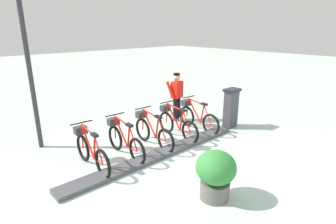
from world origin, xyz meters
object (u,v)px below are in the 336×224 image
bike_docked_3 (124,140)px  planter_bush (216,173)px  payment_kiosk (231,107)px  bike_docked_0 (197,117)px  bike_docked_2 (152,131)px  worker_near_rack (177,95)px  bike_docked_1 (176,123)px  bike_docked_4 (91,151)px  lamp_post (25,42)px

bike_docked_3 → planter_bush: 2.68m
payment_kiosk → planter_bush: bearing=121.4°
bike_docked_0 → bike_docked_2: (0.00, 1.81, 0.00)m
worker_near_rack → bike_docked_1: bearing=135.5°
bike_docked_0 → bike_docked_4: (0.00, 3.63, 0.00)m
planter_bush → bike_docked_2: bearing=-13.2°
worker_near_rack → lamp_post: 4.76m
bike_docked_0 → planter_bush: (-2.67, 2.44, 0.11)m
bike_docked_3 → bike_docked_4: same height
bike_docked_4 → bike_docked_3: bearing=-90.0°
payment_kiosk → bike_docked_3: (0.57, 3.71, -0.24)m
bike_docked_0 → bike_docked_2: 1.81m
bike_docked_4 → planter_bush: size_ratio=1.77×
bike_docked_0 → lamp_post: bearing=64.5°
bike_docked_4 → lamp_post: size_ratio=0.40×
bike_docked_2 → bike_docked_1: bearing=-90.0°
bike_docked_1 → lamp_post: (1.97, 3.22, 2.35)m
payment_kiosk → worker_near_rack: bearing=26.6°
payment_kiosk → bike_docked_2: bearing=78.5°
worker_near_rack → planter_bush: size_ratio=1.71×
bike_docked_4 → worker_near_rack: size_ratio=1.04×
bike_docked_3 → bike_docked_4: 0.91m
lamp_post → bike_docked_3: bearing=-144.5°
worker_near_rack → lamp_post: lamp_post is taller
bike_docked_0 → bike_docked_3: same height
bike_docked_0 → planter_bush: bearing=137.6°
bike_docked_0 → bike_docked_1: (0.00, 0.91, 0.00)m
bike_docked_2 → lamp_post: size_ratio=0.40×
bike_docked_3 → lamp_post: size_ratio=0.40×
bike_docked_0 → bike_docked_4: 3.63m
lamp_post → bike_docked_0: bearing=-115.5°
bike_docked_1 → planter_bush: bike_docked_1 is taller
bike_docked_4 → payment_kiosk: bearing=-97.1°
lamp_post → bike_docked_1: bearing=-121.5°
bike_docked_1 → bike_docked_3: (0.00, 1.81, 0.00)m
lamp_post → planter_bush: bearing=-160.0°
payment_kiosk → worker_near_rack: (1.66, 0.83, 0.24)m
bike_docked_3 → planter_bush: (-2.67, -0.28, 0.11)m
bike_docked_2 → bike_docked_3: 0.91m
bike_docked_1 → worker_near_rack: worker_near_rack is taller
worker_near_rack → lamp_post: (0.89, 4.29, 1.87)m
payment_kiosk → bike_docked_1: payment_kiosk is taller
bike_docked_4 → lamp_post: 3.11m
bike_docked_0 → bike_docked_4: bearing=90.0°
payment_kiosk → bike_docked_1: (0.57, 1.90, -0.24)m
bike_docked_1 → bike_docked_0: bearing=-90.0°
bike_docked_0 → lamp_post: size_ratio=0.40×
bike_docked_2 → lamp_post: lamp_post is taller
bike_docked_0 → bike_docked_4: same height
bike_docked_3 → worker_near_rack: (1.09, -2.88, 0.48)m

